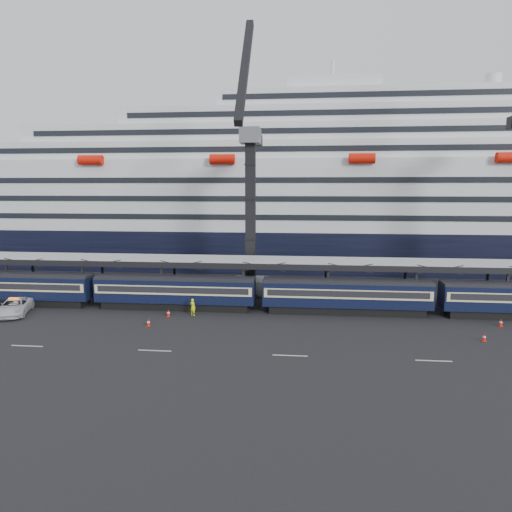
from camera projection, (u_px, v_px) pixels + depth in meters
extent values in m
plane|color=black|center=(444.00, 345.00, 41.82)|extent=(260.00, 260.00, 0.00)
cube|color=beige|center=(27.00, 346.00, 41.64)|extent=(3.00, 0.15, 0.02)
cube|color=beige|center=(155.00, 351.00, 40.46)|extent=(3.00, 0.15, 0.02)
cube|color=beige|center=(290.00, 356.00, 39.27)|extent=(3.00, 0.15, 0.02)
cube|color=beige|center=(434.00, 361.00, 38.08)|extent=(3.00, 0.15, 0.02)
cube|color=black|center=(18.00, 301.00, 56.34)|extent=(17.48, 2.40, 0.90)
cube|color=black|center=(17.00, 287.00, 56.07)|extent=(19.00, 2.80, 2.70)
cube|color=beige|center=(16.00, 284.00, 56.03)|extent=(18.62, 2.92, 1.05)
cube|color=black|center=(16.00, 284.00, 56.02)|extent=(17.86, 2.98, 0.70)
cube|color=black|center=(16.00, 275.00, 55.85)|extent=(19.00, 2.50, 0.35)
cube|color=black|center=(176.00, 305.00, 54.36)|extent=(17.48, 2.40, 0.90)
cube|color=black|center=(175.00, 290.00, 54.09)|extent=(19.00, 2.80, 2.70)
cube|color=beige|center=(175.00, 288.00, 54.05)|extent=(18.62, 2.92, 1.05)
cube|color=black|center=(175.00, 287.00, 54.04)|extent=(17.86, 2.98, 0.70)
cube|color=black|center=(175.00, 278.00, 53.87)|extent=(19.00, 2.50, 0.35)
cube|color=black|center=(346.00, 309.00, 52.38)|extent=(17.48, 2.40, 0.90)
cube|color=black|center=(346.00, 294.00, 52.11)|extent=(19.00, 2.80, 2.70)
cube|color=beige|center=(346.00, 292.00, 52.07)|extent=(18.62, 2.92, 1.05)
cube|color=black|center=(346.00, 291.00, 52.06)|extent=(17.86, 2.98, 0.70)
cube|color=black|center=(346.00, 281.00, 51.89)|extent=(19.00, 2.50, 0.35)
cube|color=#96999E|center=(411.00, 263.00, 54.78)|extent=(130.00, 6.00, 0.25)
cube|color=black|center=(417.00, 269.00, 51.88)|extent=(130.00, 0.25, 0.70)
cube|color=black|center=(405.00, 261.00, 57.78)|extent=(130.00, 0.25, 0.70)
cube|color=black|center=(7.00, 281.00, 57.38)|extent=(0.25, 0.25, 5.40)
cube|color=black|center=(33.00, 273.00, 62.89)|extent=(0.25, 0.25, 5.40)
cube|color=black|center=(83.00, 282.00, 56.39)|extent=(0.25, 0.25, 5.40)
cube|color=black|center=(103.00, 274.00, 61.90)|extent=(0.25, 0.25, 5.40)
cube|color=black|center=(162.00, 284.00, 55.40)|extent=(0.25, 0.25, 5.40)
cube|color=black|center=(175.00, 275.00, 60.91)|extent=(0.25, 0.25, 5.40)
cube|color=black|center=(243.00, 286.00, 54.41)|extent=(0.25, 0.25, 5.40)
cube|color=black|center=(249.00, 277.00, 59.92)|extent=(0.25, 0.25, 5.40)
cube|color=black|center=(328.00, 288.00, 53.42)|extent=(0.25, 0.25, 5.40)
cube|color=black|center=(325.00, 278.00, 58.93)|extent=(0.25, 0.25, 5.40)
cube|color=black|center=(416.00, 290.00, 52.43)|extent=(0.25, 0.25, 5.40)
cube|color=black|center=(405.00, 280.00, 57.94)|extent=(0.25, 0.25, 5.40)
cube|color=black|center=(507.00, 292.00, 51.44)|extent=(0.25, 0.25, 5.40)
cube|color=black|center=(487.00, 281.00, 56.95)|extent=(0.25, 0.25, 5.40)
cube|color=black|center=(371.00, 245.00, 86.55)|extent=(200.00, 28.00, 7.00)
cube|color=silver|center=(373.00, 195.00, 85.13)|extent=(190.00, 26.88, 12.00)
cube|color=silver|center=(374.00, 154.00, 84.01)|extent=(160.00, 24.64, 3.00)
cube|color=black|center=(387.00, 148.00, 71.84)|extent=(153.60, 0.12, 0.90)
cube|color=silver|center=(375.00, 137.00, 83.56)|extent=(124.00, 21.84, 3.00)
cube|color=black|center=(386.00, 129.00, 72.77)|extent=(119.04, 0.12, 0.90)
cube|color=silver|center=(376.00, 120.00, 83.11)|extent=(90.00, 19.04, 3.00)
cube|color=black|center=(385.00, 111.00, 73.69)|extent=(86.40, 0.12, 0.90)
cube|color=silver|center=(376.00, 103.00, 82.66)|extent=(56.00, 16.24, 3.00)
cube|color=black|center=(384.00, 94.00, 74.62)|extent=(53.76, 0.12, 0.90)
cube|color=silver|center=(332.00, 89.00, 83.08)|extent=(16.00, 12.00, 2.50)
cylinder|color=silver|center=(493.00, 83.00, 80.23)|extent=(2.80, 2.80, 3.00)
cylinder|color=red|center=(91.00, 160.00, 75.20)|extent=(4.00, 1.60, 1.60)
cylinder|color=red|center=(222.00, 159.00, 73.02)|extent=(4.00, 1.60, 1.60)
cylinder|color=red|center=(362.00, 158.00, 70.84)|extent=(4.00, 1.60, 1.60)
cylinder|color=red|center=(510.00, 157.00, 68.67)|extent=(4.00, 1.60, 1.60)
cube|color=#4E5156|center=(251.00, 286.00, 62.34)|extent=(4.50, 4.50, 2.00)
cube|color=black|center=(251.00, 213.00, 60.85)|extent=(1.30, 1.30, 18.00)
cube|color=#4E5156|center=(250.00, 136.00, 59.35)|extent=(2.60, 3.20, 2.00)
cube|color=black|center=(245.00, 69.00, 52.63)|extent=(0.90, 12.26, 14.37)
cube|color=black|center=(252.00, 138.00, 61.83)|extent=(0.90, 5.04, 0.90)
cube|color=black|center=(254.00, 141.00, 64.34)|extent=(2.20, 1.60, 1.60)
imported|color=silver|center=(14.00, 307.00, 51.84)|extent=(4.87, 7.03, 1.78)
imported|color=#E1FF0D|center=(193.00, 307.00, 51.47)|extent=(0.84, 0.75, 1.94)
cube|color=red|center=(149.00, 326.00, 47.59)|extent=(0.42, 0.42, 0.04)
cone|color=red|center=(148.00, 322.00, 47.53)|extent=(0.35, 0.35, 0.79)
cylinder|color=white|center=(148.00, 322.00, 47.53)|extent=(0.30, 0.30, 0.13)
cube|color=red|center=(168.00, 316.00, 51.13)|extent=(0.42, 0.42, 0.04)
cone|color=red|center=(168.00, 313.00, 51.07)|extent=(0.35, 0.35, 0.79)
cylinder|color=white|center=(168.00, 313.00, 51.07)|extent=(0.30, 0.30, 0.13)
cube|color=red|center=(484.00, 341.00, 42.95)|extent=(0.40, 0.40, 0.04)
cone|color=red|center=(484.00, 337.00, 42.89)|extent=(0.34, 0.34, 0.76)
cylinder|color=white|center=(484.00, 337.00, 42.89)|extent=(0.28, 0.28, 0.13)
cube|color=red|center=(501.00, 326.00, 47.51)|extent=(0.42, 0.42, 0.04)
cone|color=red|center=(501.00, 322.00, 47.45)|extent=(0.36, 0.36, 0.80)
cylinder|color=white|center=(501.00, 322.00, 47.45)|extent=(0.30, 0.30, 0.13)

